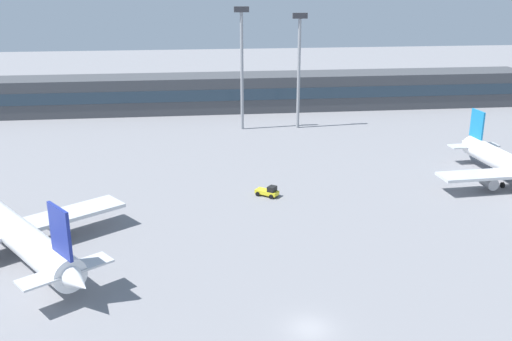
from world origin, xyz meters
TOP-DOWN VIEW (x-y plane):
  - ground_plane at (0.00, 40.00)m, footprint 400.00×400.00m
  - terminal_building at (0.00, 100.16)m, footprint 157.93×12.13m
  - airplane_near at (-33.67, 21.82)m, footprint 28.02×36.24m
  - baggage_tug_yellow at (1.15, 36.08)m, footprint 3.76×3.39m
  - floodlight_tower_west at (1.43, 79.35)m, footprint 3.20×0.80m
  - floodlight_tower_east at (14.06, 79.04)m, footprint 3.20×0.80m

SIDE VIEW (x-z plane):
  - ground_plane at x=0.00m, z-range 0.00..0.00m
  - baggage_tug_yellow at x=1.15m, z-range -0.08..1.67m
  - airplane_near at x=-33.67m, z-range -2.04..8.42m
  - terminal_building at x=0.00m, z-range 0.00..9.00m
  - floodlight_tower_east at x=14.06m, z-range 2.01..27.35m
  - floodlight_tower_west at x=1.43m, z-range 2.03..28.75m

